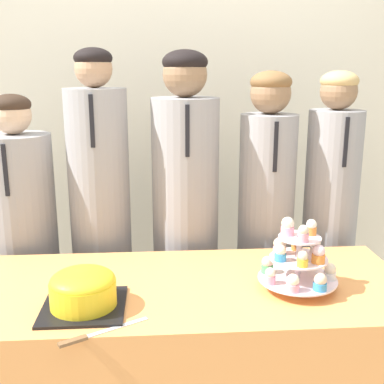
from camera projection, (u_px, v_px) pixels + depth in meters
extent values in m
cube|color=beige|center=(172.00, 98.00, 2.76)|extent=(9.00, 0.06, 2.70)
cube|color=#EF9951|center=(185.00, 373.00, 1.85)|extent=(1.66, 0.68, 0.75)
cube|color=black|center=(84.00, 306.00, 1.59)|extent=(0.27, 0.27, 0.01)
cylinder|color=yellow|center=(83.00, 293.00, 1.58)|extent=(0.22, 0.22, 0.08)
ellipsoid|color=yellow|center=(83.00, 281.00, 1.57)|extent=(0.21, 0.21, 0.08)
cube|color=silver|center=(118.00, 327.00, 1.47)|extent=(0.18, 0.11, 0.00)
cube|color=brown|center=(73.00, 341.00, 1.39)|extent=(0.08, 0.06, 0.01)
cylinder|color=silver|center=(298.00, 263.00, 1.71)|extent=(0.02, 0.02, 0.20)
cylinder|color=silver|center=(297.00, 279.00, 1.72)|extent=(0.28, 0.28, 0.01)
cylinder|color=silver|center=(299.00, 258.00, 1.70)|extent=(0.21, 0.21, 0.01)
cylinder|color=silver|center=(300.00, 238.00, 1.68)|extent=(0.15, 0.15, 0.01)
cylinder|color=#3893DB|center=(320.00, 286.00, 1.62)|extent=(0.05, 0.05, 0.03)
sphere|color=beige|center=(320.00, 279.00, 1.62)|extent=(0.04, 0.04, 0.04)
cylinder|color=white|center=(330.00, 276.00, 1.71)|extent=(0.04, 0.04, 0.03)
sphere|color=#F4E5C6|center=(330.00, 269.00, 1.70)|extent=(0.04, 0.04, 0.04)
cylinder|color=yellow|center=(311.00, 264.00, 1.81)|extent=(0.04, 0.04, 0.03)
sphere|color=beige|center=(311.00, 258.00, 1.80)|extent=(0.04, 0.04, 0.04)
cylinder|color=#4CB766|center=(286.00, 262.00, 1.83)|extent=(0.04, 0.04, 0.03)
sphere|color=silver|center=(286.00, 255.00, 1.82)|extent=(0.03, 0.03, 0.03)
cylinder|color=#4CB766|center=(267.00, 269.00, 1.76)|extent=(0.05, 0.05, 0.03)
sphere|color=beige|center=(267.00, 262.00, 1.76)|extent=(0.04, 0.04, 0.04)
cylinder|color=pink|center=(270.00, 280.00, 1.67)|extent=(0.04, 0.04, 0.03)
sphere|color=#F4E5C6|center=(270.00, 273.00, 1.67)|extent=(0.04, 0.04, 0.04)
cylinder|color=pink|center=(293.00, 287.00, 1.62)|extent=(0.04, 0.04, 0.03)
sphere|color=#F4E5C6|center=(293.00, 280.00, 1.61)|extent=(0.04, 0.04, 0.04)
cylinder|color=pink|center=(279.00, 250.00, 1.74)|extent=(0.05, 0.05, 0.02)
sphere|color=beige|center=(280.00, 244.00, 1.73)|extent=(0.05, 0.05, 0.05)
cylinder|color=#3893DB|center=(280.00, 257.00, 1.67)|extent=(0.04, 0.04, 0.03)
sphere|color=#F4E5C6|center=(281.00, 250.00, 1.67)|extent=(0.04, 0.04, 0.04)
cylinder|color=yellow|center=(302.00, 263.00, 1.62)|extent=(0.04, 0.04, 0.03)
sphere|color=beige|center=(303.00, 256.00, 1.62)|extent=(0.04, 0.04, 0.04)
cylinder|color=orange|center=(318.00, 259.00, 1.65)|extent=(0.05, 0.05, 0.03)
sphere|color=silver|center=(319.00, 251.00, 1.65)|extent=(0.04, 0.04, 0.04)
cylinder|color=white|center=(315.00, 250.00, 1.74)|extent=(0.04, 0.04, 0.03)
sphere|color=white|center=(316.00, 243.00, 1.73)|extent=(0.04, 0.04, 0.04)
cylinder|color=orange|center=(297.00, 246.00, 1.77)|extent=(0.04, 0.04, 0.03)
sphere|color=silver|center=(297.00, 239.00, 1.77)|extent=(0.04, 0.04, 0.04)
cylinder|color=pink|center=(287.00, 231.00, 1.70)|extent=(0.05, 0.05, 0.03)
sphere|color=#F4E5C6|center=(288.00, 223.00, 1.69)|extent=(0.04, 0.04, 0.04)
cylinder|color=pink|center=(303.00, 237.00, 1.63)|extent=(0.04, 0.04, 0.03)
sphere|color=beige|center=(304.00, 230.00, 1.62)|extent=(0.04, 0.04, 0.04)
cylinder|color=orange|center=(311.00, 231.00, 1.70)|extent=(0.04, 0.04, 0.03)
sphere|color=white|center=(311.00, 224.00, 1.70)|extent=(0.04, 0.04, 0.04)
cylinder|color=#939399|center=(26.00, 264.00, 2.27)|extent=(0.32, 0.32, 1.23)
sphere|color=#D6AD89|center=(12.00, 115.00, 2.10)|extent=(0.17, 0.17, 0.17)
ellipsoid|color=#332319|center=(11.00, 104.00, 2.09)|extent=(0.17, 0.17, 0.09)
cube|color=black|center=(5.00, 171.00, 2.00)|extent=(0.02, 0.01, 0.22)
cylinder|color=#939399|center=(102.00, 242.00, 2.28)|extent=(0.28, 0.28, 1.43)
sphere|color=tan|center=(94.00, 69.00, 2.08)|extent=(0.16, 0.16, 0.16)
ellipsoid|color=black|center=(93.00, 58.00, 2.07)|extent=(0.17, 0.17, 0.09)
cube|color=black|center=(92.00, 121.00, 1.99)|extent=(0.02, 0.01, 0.22)
cylinder|color=#939399|center=(186.00, 245.00, 2.31)|extent=(0.31, 0.31, 1.39)
sphere|color=#8E6B4C|center=(185.00, 75.00, 2.11)|extent=(0.20, 0.20, 0.20)
ellipsoid|color=black|center=(185.00, 62.00, 2.10)|extent=(0.20, 0.20, 0.11)
cube|color=black|center=(187.00, 131.00, 2.02)|extent=(0.02, 0.01, 0.22)
cylinder|color=#939399|center=(264.00, 250.00, 2.34)|extent=(0.27, 0.27, 1.31)
sphere|color=#8E6B4C|center=(271.00, 94.00, 2.16)|extent=(0.18, 0.18, 0.18)
ellipsoid|color=brown|center=(271.00, 82.00, 2.15)|extent=(0.19, 0.19, 0.10)
cube|color=black|center=(276.00, 147.00, 2.08)|extent=(0.02, 0.01, 0.22)
cylinder|color=#939399|center=(327.00, 247.00, 2.36)|extent=(0.26, 0.26, 1.33)
sphere|color=#8E6B4C|center=(339.00, 91.00, 2.18)|extent=(0.17, 0.17, 0.17)
ellipsoid|color=tan|center=(340.00, 81.00, 2.17)|extent=(0.17, 0.17, 0.09)
cube|color=black|center=(346.00, 142.00, 2.11)|extent=(0.02, 0.01, 0.22)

